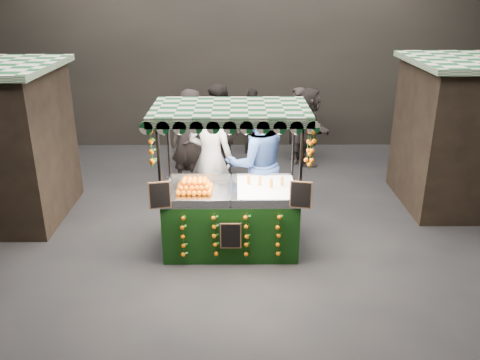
{
  "coord_description": "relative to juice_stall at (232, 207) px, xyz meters",
  "views": [
    {
      "loc": [
        -0.04,
        -6.92,
        3.78
      ],
      "look_at": [
        0.01,
        0.15,
        0.98
      ],
      "focal_mm": 37.45,
      "sensor_mm": 36.0,
      "label": 1
    }
  ],
  "objects": [
    {
      "name": "ground",
      "position": [
        0.12,
        0.2,
        -0.68
      ],
      "size": [
        12.0,
        12.0,
        0.0
      ],
      "primitive_type": "plane",
      "color": "black",
      "rests_on": "ground"
    },
    {
      "name": "market_hall",
      "position": [
        0.12,
        0.2,
        2.7
      ],
      "size": [
        12.1,
        10.1,
        5.05
      ],
      "color": "black",
      "rests_on": "ground"
    },
    {
      "name": "juice_stall",
      "position": [
        0.0,
        0.0,
        0.0
      ],
      "size": [
        2.26,
        1.33,
        2.19
      ],
      "color": "black",
      "rests_on": "ground"
    },
    {
      "name": "vendor_grey",
      "position": [
        -0.35,
        1.13,
        0.37
      ],
      "size": [
        0.87,
        0.69,
        2.1
      ],
      "rotation": [
        0.0,
        0.0,
        2.87
      ],
      "color": "gray",
      "rests_on": "ground"
    },
    {
      "name": "vendor_blue",
      "position": [
        0.4,
        0.86,
        0.38
      ],
      "size": [
        1.21,
        1.06,
        2.12
      ],
      "rotation": [
        0.0,
        0.0,
        3.42
      ],
      "color": "navy",
      "rests_on": "ground"
    },
    {
      "name": "shopper_0",
      "position": [
        -0.93,
        2.7,
        0.1
      ],
      "size": [
        0.57,
        0.38,
        1.56
      ],
      "rotation": [
        0.0,
        0.0,
        0.01
      ],
      "color": "#292321",
      "rests_on": "ground"
    },
    {
      "name": "shopper_1",
      "position": [
        -0.25,
        2.95,
        0.28
      ],
      "size": [
        1.17,
        1.08,
        1.93
      ],
      "rotation": [
        0.0,
        0.0,
        -0.48
      ],
      "color": "black",
      "rests_on": "ground"
    },
    {
      "name": "shopper_2",
      "position": [
        0.45,
        4.53,
        0.09
      ],
      "size": [
        0.97,
        0.78,
        1.54
      ],
      "rotation": [
        0.0,
        0.0,
        2.62
      ],
      "color": "#292521",
      "rests_on": "ground"
    },
    {
      "name": "shopper_3",
      "position": [
        1.56,
        4.27,
        0.1
      ],
      "size": [
        1.04,
        1.17,
        1.57
      ],
      "rotation": [
        0.0,
        0.0,
        1.0
      ],
      "color": "#282320",
      "rests_on": "ground"
    },
    {
      "name": "shopper_4",
      "position": [
        -0.89,
        3.63,
        0.18
      ],
      "size": [
        1.0,
        0.92,
        1.72
      ],
      "rotation": [
        0.0,
        0.0,
        3.73
      ],
      "color": "#2C2523",
      "rests_on": "ground"
    },
    {
      "name": "shopper_5",
      "position": [
        1.65,
        3.83,
        0.17
      ],
      "size": [
        0.69,
        1.63,
        1.7
      ],
      "rotation": [
        0.0,
        0.0,
        1.7
      ],
      "color": "#2E2826",
      "rests_on": "ground"
    },
    {
      "name": "shopper_6",
      "position": [
        1.38,
        3.91,
        0.16
      ],
      "size": [
        0.43,
        0.63,
        1.68
      ],
      "rotation": [
        0.0,
        0.0,
        -1.62
      ],
      "color": "#292522",
      "rests_on": "ground"
    }
  ]
}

